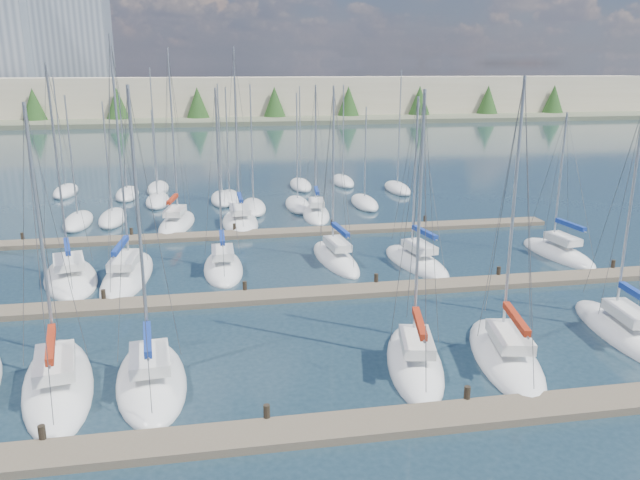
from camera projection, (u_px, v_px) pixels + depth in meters
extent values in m
plane|color=#213542|center=(257.00, 172.00, 78.39)|extent=(400.00, 400.00, 0.00)
cube|color=#6B5E4C|center=(375.00, 424.00, 23.40)|extent=(44.00, 1.80, 0.35)
cylinder|color=#2D261C|center=(43.00, 439.00, 22.21)|extent=(0.26, 0.26, 1.10)
cylinder|color=#2D261C|center=(267.00, 418.00, 23.54)|extent=(0.26, 0.26, 1.10)
cylinder|color=#2D261C|center=(467.00, 399.00, 24.88)|extent=(0.26, 0.26, 1.10)
cube|color=#6B5E4C|center=(314.00, 294.00, 36.67)|extent=(44.00, 1.80, 0.35)
cylinder|color=#2D261C|center=(104.00, 299.00, 35.47)|extent=(0.26, 0.26, 1.10)
cylinder|color=#2D261C|center=(245.00, 290.00, 36.81)|extent=(0.26, 0.26, 1.10)
cylinder|color=#2D261C|center=(376.00, 282.00, 38.15)|extent=(0.26, 0.26, 1.10)
cylinder|color=#2D261C|center=(498.00, 275.00, 39.48)|extent=(0.26, 0.26, 1.10)
cylinder|color=#2D261C|center=(613.00, 268.00, 40.82)|extent=(0.26, 0.26, 1.10)
cube|color=#6B5E4C|center=(285.00, 233.00, 49.93)|extent=(44.00, 1.80, 0.35)
cylinder|color=#2D261C|center=(23.00, 240.00, 47.40)|extent=(0.26, 0.26, 1.10)
cylinder|color=#2D261C|center=(132.00, 235.00, 48.74)|extent=(0.26, 0.26, 1.10)
cylinder|color=#2D261C|center=(235.00, 230.00, 50.07)|extent=(0.26, 0.26, 1.10)
cylinder|color=#2D261C|center=(332.00, 226.00, 51.41)|extent=(0.26, 0.26, 1.10)
cylinder|color=#2D261C|center=(425.00, 222.00, 52.75)|extent=(0.26, 0.26, 1.10)
cylinder|color=#2D261C|center=(513.00, 218.00, 54.08)|extent=(0.26, 0.26, 1.10)
ellipsoid|color=white|center=(177.00, 225.00, 52.71)|extent=(3.85, 8.77, 1.60)
cube|color=black|center=(177.00, 225.00, 52.71)|extent=(1.95, 4.23, 0.12)
cube|color=silver|center=(175.00, 211.00, 51.94)|extent=(1.85, 3.15, 0.50)
cylinder|color=#9EA0A5|center=(173.00, 132.00, 51.25)|extent=(0.14, 0.14, 13.33)
cylinder|color=#9EA0A5|center=(172.00, 200.00, 51.01)|extent=(0.65, 3.53, 0.10)
cube|color=maroon|center=(172.00, 199.00, 50.97)|extent=(0.81, 3.28, 0.30)
ellipsoid|color=white|center=(621.00, 334.00, 31.47)|extent=(3.10, 8.60, 1.60)
cube|color=black|center=(621.00, 334.00, 31.47)|extent=(1.58, 4.13, 0.12)
cube|color=silver|center=(629.00, 313.00, 30.71)|extent=(1.56, 3.05, 0.50)
cylinder|color=#9EA0A5|center=(630.00, 211.00, 30.43)|extent=(0.14, 0.14, 10.29)
cylinder|color=#9EA0A5|center=(640.00, 298.00, 29.78)|extent=(0.42, 3.53, 0.10)
cube|color=navy|center=(640.00, 296.00, 29.75)|extent=(0.59, 3.27, 0.30)
ellipsoid|color=white|center=(152.00, 382.00, 26.69)|extent=(3.70, 8.12, 1.60)
cube|color=silver|center=(149.00, 359.00, 25.97)|extent=(1.88, 2.90, 0.50)
cylinder|color=#9EA0A5|center=(139.00, 227.00, 25.44)|extent=(0.14, 0.14, 11.33)
cylinder|color=#9EA0A5|center=(148.00, 342.00, 25.10)|extent=(0.42, 3.30, 0.10)
cube|color=navy|center=(147.00, 339.00, 25.07)|extent=(0.60, 3.06, 0.30)
ellipsoid|color=white|center=(240.00, 223.00, 53.23)|extent=(3.13, 8.27, 1.60)
cube|color=silver|center=(240.00, 210.00, 52.49)|extent=(1.69, 2.90, 0.50)
cylinder|color=#9EA0A5|center=(236.00, 131.00, 51.73)|extent=(0.14, 0.14, 13.43)
cylinder|color=#9EA0A5|center=(240.00, 199.00, 51.58)|extent=(0.16, 3.45, 0.10)
cube|color=navy|center=(240.00, 198.00, 51.55)|extent=(0.35, 3.18, 0.30)
ellipsoid|color=white|center=(71.00, 279.00, 39.39)|extent=(5.06, 8.90, 1.60)
cube|color=black|center=(71.00, 279.00, 39.39)|extent=(2.56, 4.30, 0.12)
cube|color=silver|center=(69.00, 262.00, 38.66)|extent=(2.40, 3.26, 0.50)
cylinder|color=#9EA0A5|center=(57.00, 166.00, 38.04)|extent=(0.14, 0.14, 12.15)
cylinder|color=#9EA0A5|center=(67.00, 248.00, 37.79)|extent=(0.92, 3.45, 0.10)
cube|color=navy|center=(67.00, 247.00, 37.75)|extent=(1.05, 3.22, 0.30)
ellipsoid|color=white|center=(505.00, 359.00, 28.83)|extent=(4.28, 8.84, 1.60)
cube|color=silver|center=(510.00, 337.00, 28.06)|extent=(2.03, 3.20, 0.50)
cylinder|color=#9EA0A5|center=(513.00, 211.00, 27.61)|extent=(0.14, 0.14, 11.62)
cylinder|color=#9EA0A5|center=(516.00, 321.00, 27.12)|extent=(0.77, 3.52, 0.10)
cube|color=maroon|center=(516.00, 319.00, 27.09)|extent=(0.91, 3.27, 0.30)
ellipsoid|color=white|center=(223.00, 270.00, 41.29)|extent=(2.57, 7.34, 1.60)
cube|color=maroon|center=(223.00, 270.00, 41.29)|extent=(1.34, 3.52, 0.12)
cube|color=silver|center=(223.00, 252.00, 40.59)|extent=(1.41, 2.57, 0.50)
cylinder|color=#9EA0A5|center=(219.00, 173.00, 40.10)|extent=(0.14, 0.14, 10.66)
cylinder|color=#9EA0A5|center=(222.00, 239.00, 39.74)|extent=(0.10, 3.08, 0.10)
cube|color=navy|center=(222.00, 237.00, 39.71)|extent=(0.30, 2.83, 0.30)
ellipsoid|color=white|center=(414.00, 364.00, 28.27)|extent=(4.01, 8.18, 1.60)
cube|color=silver|center=(417.00, 342.00, 27.53)|extent=(1.88, 2.96, 0.50)
cylinder|color=#9EA0A5|center=(419.00, 220.00, 27.07)|extent=(0.14, 0.14, 11.09)
cylinder|color=#9EA0A5|center=(419.00, 326.00, 26.64)|extent=(0.78, 3.25, 0.10)
cube|color=maroon|center=(420.00, 323.00, 26.61)|extent=(0.92, 3.03, 0.30)
ellipsoid|color=white|center=(128.00, 277.00, 39.82)|extent=(3.51, 9.93, 1.60)
cube|color=silver|center=(125.00, 260.00, 38.99)|extent=(1.78, 3.52, 0.50)
cylinder|color=#9EA0A5|center=(120.00, 151.00, 38.39)|extent=(0.14, 0.14, 13.81)
cylinder|color=#9EA0A5|center=(121.00, 248.00, 37.96)|extent=(0.42, 4.09, 0.10)
cube|color=navy|center=(120.00, 246.00, 37.93)|extent=(0.59, 3.78, 0.30)
ellipsoid|color=white|center=(316.00, 216.00, 55.91)|extent=(3.12, 7.26, 1.60)
cube|color=maroon|center=(316.00, 216.00, 55.91)|extent=(1.59, 3.50, 0.12)
cube|color=silver|center=(316.00, 202.00, 55.21)|extent=(1.56, 2.60, 0.50)
cylinder|color=#9EA0A5|center=(316.00, 145.00, 54.75)|extent=(0.14, 0.14, 10.35)
cylinder|color=#9EA0A5|center=(317.00, 192.00, 54.39)|extent=(0.43, 2.95, 0.10)
cube|color=navy|center=(317.00, 191.00, 54.35)|extent=(0.60, 2.74, 0.30)
ellipsoid|color=white|center=(416.00, 264.00, 42.53)|extent=(3.82, 8.08, 1.60)
cube|color=black|center=(416.00, 264.00, 42.53)|extent=(1.93, 3.90, 0.12)
cube|color=silver|center=(419.00, 247.00, 41.82)|extent=(1.84, 2.92, 0.50)
cylinder|color=#9EA0A5|center=(415.00, 174.00, 41.43)|extent=(0.14, 0.14, 10.07)
cylinder|color=#9EA0A5|center=(425.00, 234.00, 40.97)|extent=(0.65, 3.23, 0.10)
cube|color=navy|center=(425.00, 232.00, 40.94)|extent=(0.80, 3.01, 0.30)
ellipsoid|color=white|center=(58.00, 386.00, 26.38)|extent=(4.52, 9.51, 1.60)
cube|color=black|center=(58.00, 386.00, 26.38)|extent=(2.28, 4.59, 0.12)
cube|color=silver|center=(55.00, 363.00, 25.62)|extent=(2.14, 3.44, 0.50)
cylinder|color=#9EA0A5|center=(41.00, 236.00, 25.30)|extent=(0.14, 0.14, 10.69)
cylinder|color=#9EA0A5|center=(51.00, 347.00, 24.68)|extent=(0.83, 3.79, 0.10)
cube|color=maroon|center=(51.00, 344.00, 24.64)|extent=(0.97, 3.52, 0.30)
ellipsoid|color=white|center=(558.00, 255.00, 44.42)|extent=(3.20, 7.77, 1.60)
cube|color=silver|center=(563.00, 239.00, 43.72)|extent=(1.58, 2.77, 0.50)
cylinder|color=#9EA0A5|center=(560.00, 177.00, 43.47)|extent=(0.14, 0.14, 8.92)
cylinder|color=#9EA0A5|center=(570.00, 226.00, 42.88)|extent=(0.47, 3.16, 0.10)
cube|color=navy|center=(570.00, 225.00, 42.84)|extent=(0.64, 2.93, 0.30)
ellipsoid|color=white|center=(335.00, 260.00, 43.25)|extent=(3.05, 8.37, 1.60)
cube|color=silver|center=(337.00, 244.00, 42.52)|extent=(1.51, 2.97, 0.50)
cylinder|color=#9EA0A5|center=(333.00, 167.00, 42.11)|extent=(0.14, 0.14, 10.71)
cylinder|color=#9EA0A5|center=(340.00, 231.00, 41.62)|extent=(0.45, 3.43, 0.10)
cube|color=navy|center=(340.00, 230.00, 41.59)|extent=(0.62, 3.18, 0.30)
cylinder|color=#9EA0A5|center=(59.00, 132.00, 63.58)|extent=(0.12, 0.12, 11.20)
ellipsoid|color=white|center=(66.00, 192.00, 65.28)|extent=(2.20, 6.40, 1.40)
cylinder|color=#9EA0A5|center=(227.00, 141.00, 60.42)|extent=(0.12, 0.12, 10.14)
ellipsoid|color=white|center=(230.00, 199.00, 61.98)|extent=(2.20, 6.40, 1.40)
cylinder|color=#9EA0A5|center=(220.00, 140.00, 60.06)|extent=(0.12, 0.12, 10.49)
ellipsoid|color=white|center=(222.00, 199.00, 61.67)|extent=(2.20, 6.40, 1.40)
cylinder|color=#9EA0A5|center=(343.00, 131.00, 69.32)|extent=(0.12, 0.12, 10.06)
ellipsoid|color=white|center=(343.00, 182.00, 70.87)|extent=(2.20, 6.40, 1.40)
cylinder|color=#9EA0A5|center=(123.00, 142.00, 62.49)|extent=(0.12, 0.12, 9.39)
ellipsoid|color=white|center=(127.00, 195.00, 63.95)|extent=(2.20, 6.40, 1.40)
cylinder|color=#9EA0A5|center=(71.00, 156.00, 51.41)|extent=(0.12, 0.12, 9.85)
ellipsoid|color=white|center=(78.00, 222.00, 52.93)|extent=(2.20, 6.40, 1.40)
cylinder|color=#9EA0A5|center=(107.00, 158.00, 52.55)|extent=(0.12, 0.12, 9.30)
ellipsoid|color=white|center=(113.00, 219.00, 53.99)|extent=(2.20, 6.40, 1.40)
cylinder|color=#9EA0A5|center=(399.00, 128.00, 65.06)|extent=(0.12, 0.12, 11.68)
ellipsoid|color=white|center=(397.00, 189.00, 66.83)|extent=(2.20, 6.40, 1.40)
cylinder|color=#9EA0A5|center=(297.00, 147.00, 57.60)|extent=(0.12, 0.12, 9.76)
ellipsoid|color=white|center=(298.00, 205.00, 59.11)|extent=(2.20, 6.40, 1.40)
cylinder|color=#9EA0A5|center=(154.00, 126.00, 65.06)|extent=(0.12, 0.12, 11.95)
ellipsoid|color=white|center=(158.00, 189.00, 66.87)|extent=(2.20, 6.40, 1.40)
cylinder|color=#9EA0A5|center=(365.00, 153.00, 58.62)|extent=(0.12, 0.12, 8.46)
ellipsoid|color=white|center=(364.00, 203.00, 59.95)|extent=(2.20, 6.40, 1.40)
cylinder|color=#9EA0A5|center=(154.00, 153.00, 59.55)|extent=(0.12, 0.12, 8.12)
ellipsoid|color=white|center=(158.00, 201.00, 60.84)|extent=(2.20, 6.40, 1.40)
cylinder|color=#9EA0A5|center=(300.00, 134.00, 67.11)|extent=(0.12, 0.12, 10.00)
ellipsoid|color=white|center=(301.00, 186.00, 68.65)|extent=(2.20, 6.40, 1.40)
cylinder|color=#9EA0A5|center=(252.00, 144.00, 56.47)|extent=(0.12, 0.12, 10.54)
ellipsoid|color=white|center=(254.00, 208.00, 58.08)|extent=(2.20, 6.40, 1.40)
cube|color=#666B51|center=(230.00, 114.00, 163.53)|extent=(400.00, 60.00, 1.00)
cube|color=beige|center=(272.00, 98.00, 154.49)|extent=(200.00, 12.00, 10.00)
cube|color=slate|center=(76.00, 57.00, 167.10)|extent=(18.00, 15.00, 30.00)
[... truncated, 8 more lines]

